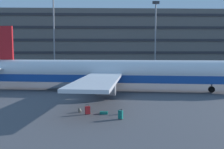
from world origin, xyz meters
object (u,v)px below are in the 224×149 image
suitcase_orange (121,115)px  suitcase_silver (88,110)px  backpack_large (122,112)px  backpack_small (80,110)px  airliner (112,73)px  suitcase_scuffed (104,113)px

suitcase_orange → suitcase_silver: (-3.04, 1.84, -0.01)m
suitcase_orange → backpack_large: 1.85m
backpack_large → suitcase_silver: bearing=179.8°
suitcase_silver → suitcase_orange: bearing=-31.2°
suitcase_silver → backpack_large: bearing=-0.2°
suitcase_orange → backpack_small: bearing=145.2°
airliner → suitcase_scuffed: (-1.24, -14.08, -2.65)m
suitcase_orange → suitcase_scuffed: (-1.49, 1.96, -0.31)m
airliner → suitcase_scuffed: 14.38m
suitcase_scuffed → airliner: bearing=85.0°
backpack_large → suitcase_scuffed: bearing=175.5°
airliner → backpack_large: airliner is taller
suitcase_silver → backpack_small: bearing=134.4°
suitcase_orange → backpack_large: suitcase_orange is taller
airliner → backpack_large: size_ratio=81.67×
suitcase_silver → backpack_large: size_ratio=1.85×
airliner → suitcase_silver: size_ratio=44.19×
suitcase_scuffed → backpack_large: backpack_large is taller
airliner → backpack_large: 14.44m
suitcase_scuffed → backpack_large: size_ratio=1.58×
suitcase_scuffed → suitcase_silver: suitcase_silver is taller
suitcase_orange → backpack_large: (0.21, 1.83, -0.20)m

